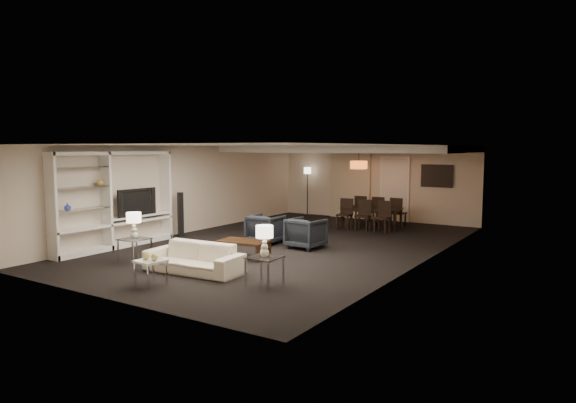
# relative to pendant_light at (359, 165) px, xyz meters

# --- Properties ---
(floor) EXTENTS (11.00, 11.00, 0.00)m
(floor) POSITION_rel_pendant_light_xyz_m (-0.30, -3.50, -1.92)
(floor) COLOR black
(floor) RESTS_ON ground
(ceiling) EXTENTS (7.00, 11.00, 0.02)m
(ceiling) POSITION_rel_pendant_light_xyz_m (-0.30, -3.50, 0.58)
(ceiling) COLOR silver
(ceiling) RESTS_ON ground
(wall_back) EXTENTS (7.00, 0.02, 2.50)m
(wall_back) POSITION_rel_pendant_light_xyz_m (-0.30, 2.00, -0.67)
(wall_back) COLOR beige
(wall_back) RESTS_ON ground
(wall_front) EXTENTS (7.00, 0.02, 2.50)m
(wall_front) POSITION_rel_pendant_light_xyz_m (-0.30, -9.00, -0.67)
(wall_front) COLOR beige
(wall_front) RESTS_ON ground
(wall_left) EXTENTS (0.02, 11.00, 2.50)m
(wall_left) POSITION_rel_pendant_light_xyz_m (-3.80, -3.50, -0.67)
(wall_left) COLOR beige
(wall_left) RESTS_ON ground
(wall_right) EXTENTS (0.02, 11.00, 2.50)m
(wall_right) POSITION_rel_pendant_light_xyz_m (3.20, -3.50, -0.67)
(wall_right) COLOR beige
(wall_right) RESTS_ON ground
(ceiling_soffit) EXTENTS (7.00, 4.00, 0.20)m
(ceiling_soffit) POSITION_rel_pendant_light_xyz_m (-0.30, 0.00, 0.48)
(ceiling_soffit) COLOR silver
(ceiling_soffit) RESTS_ON ceiling
(curtains) EXTENTS (1.50, 0.12, 2.40)m
(curtains) POSITION_rel_pendant_light_xyz_m (-1.20, 1.92, -0.72)
(curtains) COLOR beige
(curtains) RESTS_ON wall_back
(door) EXTENTS (0.90, 0.05, 2.10)m
(door) POSITION_rel_pendant_light_xyz_m (0.40, 1.97, -0.87)
(door) COLOR silver
(door) RESTS_ON wall_back
(painting) EXTENTS (0.95, 0.04, 0.65)m
(painting) POSITION_rel_pendant_light_xyz_m (1.80, 1.96, -0.37)
(painting) COLOR #142D38
(painting) RESTS_ON wall_back
(media_unit) EXTENTS (0.38, 3.40, 2.35)m
(media_unit) POSITION_rel_pendant_light_xyz_m (-3.61, -6.10, -0.74)
(media_unit) COLOR white
(media_unit) RESTS_ON wall_left
(pendant_light) EXTENTS (0.52, 0.52, 0.24)m
(pendant_light) POSITION_rel_pendant_light_xyz_m (0.00, 0.00, 0.00)
(pendant_light) COLOR #D8591E
(pendant_light) RESTS_ON ceiling_soffit
(sofa) EXTENTS (2.04, 0.93, 0.58)m
(sofa) POSITION_rel_pendant_light_xyz_m (-0.31, -6.91, -1.63)
(sofa) COLOR beige
(sofa) RESTS_ON floor
(coffee_table) EXTENTS (1.17, 0.78, 0.39)m
(coffee_table) POSITION_rel_pendant_light_xyz_m (-0.31, -5.31, -1.72)
(coffee_table) COLOR black
(coffee_table) RESTS_ON floor
(armchair_left) EXTENTS (0.82, 0.84, 0.74)m
(armchair_left) POSITION_rel_pendant_light_xyz_m (-0.91, -3.61, -1.55)
(armchair_left) COLOR black
(armchair_left) RESTS_ON floor
(armchair_right) EXTENTS (0.86, 0.88, 0.74)m
(armchair_right) POSITION_rel_pendant_light_xyz_m (0.29, -3.61, -1.55)
(armchair_right) COLOR black
(armchair_right) RESTS_ON floor
(side_table_left) EXTENTS (0.56, 0.56, 0.51)m
(side_table_left) POSITION_rel_pendant_light_xyz_m (-2.01, -6.91, -1.67)
(side_table_left) COLOR white
(side_table_left) RESTS_ON floor
(side_table_right) EXTENTS (0.55, 0.55, 0.51)m
(side_table_right) POSITION_rel_pendant_light_xyz_m (1.39, -6.91, -1.67)
(side_table_right) COLOR white
(side_table_right) RESTS_ON floor
(table_lamp_left) EXTENTS (0.32, 0.32, 0.56)m
(table_lamp_left) POSITION_rel_pendant_light_xyz_m (-2.01, -6.91, -1.13)
(table_lamp_left) COLOR beige
(table_lamp_left) RESTS_ON side_table_left
(table_lamp_right) EXTENTS (0.31, 0.31, 0.56)m
(table_lamp_right) POSITION_rel_pendant_light_xyz_m (1.39, -6.91, -1.13)
(table_lamp_right) COLOR white
(table_lamp_right) RESTS_ON side_table_right
(marble_table) EXTENTS (0.50, 0.50, 0.45)m
(marble_table) POSITION_rel_pendant_light_xyz_m (-0.31, -8.01, -1.69)
(marble_table) COLOR white
(marble_table) RESTS_ON floor
(gold_gourd_a) EXTENTS (0.15, 0.15, 0.15)m
(gold_gourd_a) POSITION_rel_pendant_light_xyz_m (-0.41, -8.01, -1.39)
(gold_gourd_a) COLOR #E3D078
(gold_gourd_a) RESTS_ON marble_table
(gold_gourd_b) EXTENTS (0.13, 0.13, 0.13)m
(gold_gourd_b) POSITION_rel_pendant_light_xyz_m (-0.21, -8.01, -1.40)
(gold_gourd_b) COLOR #D5C270
(gold_gourd_b) RESTS_ON marble_table
(television) EXTENTS (1.17, 0.15, 0.67)m
(television) POSITION_rel_pendant_light_xyz_m (-3.58, -5.55, -0.83)
(television) COLOR black
(television) RESTS_ON media_unit
(vase_blue) EXTENTS (0.15, 0.15, 0.16)m
(vase_blue) POSITION_rel_pendant_light_xyz_m (-3.61, -7.38, -0.78)
(vase_blue) COLOR #293FB2
(vase_blue) RESTS_ON media_unit
(vase_amber) EXTENTS (0.17, 0.17, 0.17)m
(vase_amber) POSITION_rel_pendant_light_xyz_m (-3.61, -6.51, -0.27)
(vase_amber) COLOR #C28F40
(vase_amber) RESTS_ON media_unit
(floor_speaker) EXTENTS (0.17, 0.17, 1.22)m
(floor_speaker) POSITION_rel_pendant_light_xyz_m (-3.50, -4.01, -1.31)
(floor_speaker) COLOR black
(floor_speaker) RESTS_ON floor
(dining_table) EXTENTS (1.86, 1.19, 0.62)m
(dining_table) POSITION_rel_pendant_light_xyz_m (0.38, 0.16, -1.61)
(dining_table) COLOR black
(dining_table) RESTS_ON floor
(chair_nl) EXTENTS (0.46, 0.46, 0.91)m
(chair_nl) POSITION_rel_pendant_light_xyz_m (-0.22, -0.49, -1.46)
(chair_nl) COLOR black
(chair_nl) RESTS_ON floor
(chair_nm) EXTENTS (0.47, 0.47, 0.91)m
(chair_nm) POSITION_rel_pendant_light_xyz_m (0.38, -0.49, -1.46)
(chair_nm) COLOR black
(chair_nm) RESTS_ON floor
(chair_nr) EXTENTS (0.43, 0.43, 0.91)m
(chair_nr) POSITION_rel_pendant_light_xyz_m (0.98, -0.49, -1.46)
(chair_nr) COLOR black
(chair_nr) RESTS_ON floor
(chair_fl) EXTENTS (0.44, 0.44, 0.91)m
(chair_fl) POSITION_rel_pendant_light_xyz_m (-0.22, 0.81, -1.46)
(chair_fl) COLOR black
(chair_fl) RESTS_ON floor
(chair_fm) EXTENTS (0.44, 0.44, 0.91)m
(chair_fm) POSITION_rel_pendant_light_xyz_m (0.38, 0.81, -1.46)
(chair_fm) COLOR black
(chair_fm) RESTS_ON floor
(chair_fr) EXTENTS (0.45, 0.45, 0.91)m
(chair_fr) POSITION_rel_pendant_light_xyz_m (0.98, 0.81, -1.46)
(chair_fr) COLOR black
(chair_fr) RESTS_ON floor
(floor_lamp) EXTENTS (0.28, 0.28, 1.74)m
(floor_lamp) POSITION_rel_pendant_light_xyz_m (-2.80, 1.70, -1.05)
(floor_lamp) COLOR black
(floor_lamp) RESTS_ON floor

